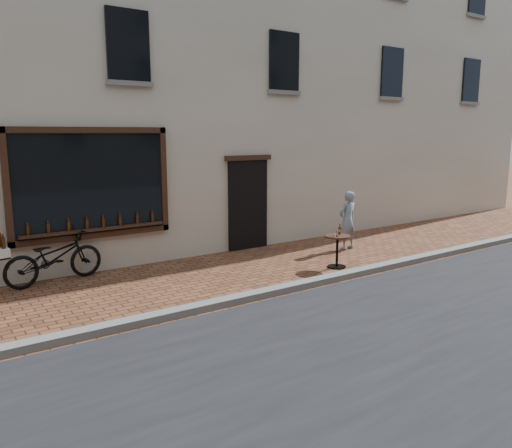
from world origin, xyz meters
TOP-DOWN VIEW (x-y plane):
  - ground at (0.00, 0.00)m, footprint 90.00×90.00m
  - kerb at (0.00, 0.20)m, footprint 90.00×0.25m
  - shop_building at (0.00, 6.50)m, footprint 28.00×6.20m
  - cargo_bicycle at (-2.81, 3.19)m, footprint 2.26×0.97m
  - bistro_table at (2.48, 0.89)m, footprint 0.55×0.55m
  - pedestrian at (3.90, 2.02)m, footprint 0.54×0.36m

SIDE VIEW (x-z plane):
  - ground at x=0.00m, z-range 0.00..0.00m
  - kerb at x=0.00m, z-range 0.00..0.12m
  - bistro_table at x=2.48m, z-range 0.03..0.97m
  - cargo_bicycle at x=-2.81m, z-range -0.02..1.04m
  - pedestrian at x=3.90m, z-range 0.00..1.44m
  - shop_building at x=0.00m, z-range 0.00..10.00m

